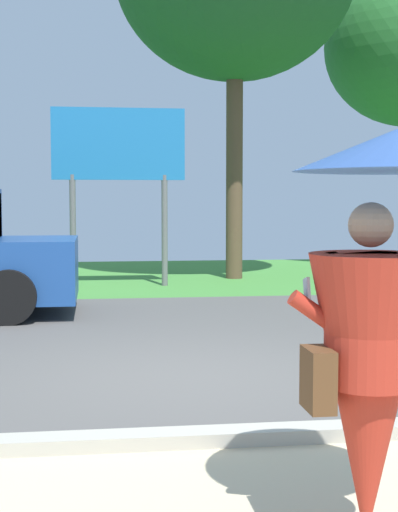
% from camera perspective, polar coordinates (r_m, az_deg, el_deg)
% --- Properties ---
extents(ground_plane, '(40.00, 22.00, 0.20)m').
position_cam_1_polar(ground_plane, '(10.31, -2.62, -5.60)').
color(ground_plane, '#565451').
extents(monk_pedestrian, '(1.12, 1.10, 2.13)m').
position_cam_1_polar(monk_pedestrian, '(3.84, 13.29, -4.41)').
color(monk_pedestrian, '#B22D1E').
rests_on(monk_pedestrian, ground_plane).
extents(roadside_billboard, '(2.60, 0.12, 3.50)m').
position_cam_1_polar(roadside_billboard, '(15.09, -6.05, 7.40)').
color(roadside_billboard, slate).
rests_on(roadside_billboard, ground_plane).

